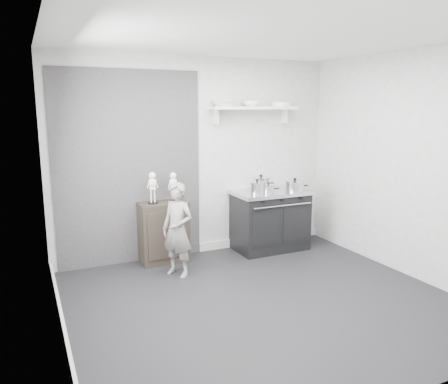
{
  "coord_description": "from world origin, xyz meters",
  "views": [
    {
      "loc": [
        -2.2,
        -3.77,
        2.03
      ],
      "look_at": [
        0.0,
        0.95,
        1.02
      ],
      "focal_mm": 35.0,
      "sensor_mm": 36.0,
      "label": 1
    }
  ],
  "objects": [
    {
      "name": "ground",
      "position": [
        0.0,
        0.0,
        0.0
      ],
      "size": [
        4.0,
        4.0,
        0.0
      ],
      "primitive_type": "plane",
      "color": "black",
      "rests_on": "ground"
    },
    {
      "name": "room_shell",
      "position": [
        -0.09,
        0.15,
        1.64
      ],
      "size": [
        4.02,
        3.62,
        2.71
      ],
      "color": "#A2A2A0",
      "rests_on": "ground"
    },
    {
      "name": "bowl_large",
      "position": [
        0.34,
        1.67,
        2.08
      ],
      "size": [
        0.33,
        0.33,
        0.08
      ],
      "primitive_type": "imported",
      "color": "white",
      "rests_on": "wall_shelf"
    },
    {
      "name": "pot_front_left",
      "position": [
        0.69,
        1.37,
        0.94
      ],
      "size": [
        0.3,
        0.21,
        0.2
      ],
      "color": "silver",
      "rests_on": "stove"
    },
    {
      "name": "skeleton_full",
      "position": [
        -0.71,
        1.61,
        1.04
      ],
      "size": [
        0.13,
        0.08,
        0.47
      ],
      "primitive_type": null,
      "color": "white",
      "rests_on": "side_cabinet"
    },
    {
      "name": "pot_back_left",
      "position": [
        0.9,
        1.61,
        0.95
      ],
      "size": [
        0.34,
        0.26,
        0.22
      ],
      "color": "silver",
      "rests_on": "stove"
    },
    {
      "name": "plate_stack",
      "position": [
        1.24,
        1.67,
        2.07
      ],
      "size": [
        0.28,
        0.28,
        0.06
      ],
      "primitive_type": "cylinder",
      "color": "white",
      "rests_on": "wall_shelf"
    },
    {
      "name": "pot_front_center",
      "position": [
        0.85,
        1.33,
        0.92
      ],
      "size": [
        0.26,
        0.17,
        0.15
      ],
      "color": "silver",
      "rests_on": "stove"
    },
    {
      "name": "side_cabinet",
      "position": [
        -0.58,
        1.61,
        0.4
      ],
      "size": [
        0.62,
        0.36,
        0.81
      ],
      "primitive_type": "cube",
      "color": "black",
      "rests_on": "ground"
    },
    {
      "name": "skeleton_torso",
      "position": [
        -0.43,
        1.61,
        1.03
      ],
      "size": [
        0.12,
        0.08,
        0.44
      ],
      "primitive_type": null,
      "color": "white",
      "rests_on": "side_cabinet"
    },
    {
      "name": "bowl_small",
      "position": [
        0.75,
        1.67,
        2.08
      ],
      "size": [
        0.24,
        0.24,
        0.08
      ],
      "primitive_type": "imported",
      "color": "white",
      "rests_on": "wall_shelf"
    },
    {
      "name": "wall_shelf",
      "position": [
        0.8,
        1.68,
        2.01
      ],
      "size": [
        1.3,
        0.26,
        0.24
      ],
      "color": "silver",
      "rests_on": "room_shell"
    },
    {
      "name": "pot_front_right",
      "position": [
        1.26,
        1.3,
        0.94
      ],
      "size": [
        0.35,
        0.27,
        0.19
      ],
      "color": "silver",
      "rests_on": "stove"
    },
    {
      "name": "stove",
      "position": [
        0.98,
        1.48,
        0.43
      ],
      "size": [
        1.08,
        0.67,
        0.86
      ],
      "color": "black",
      "rests_on": "ground"
    },
    {
      "name": "child",
      "position": [
        -0.56,
        1.07,
        0.58
      ],
      "size": [
        0.47,
        0.5,
        1.15
      ],
      "primitive_type": "imported",
      "rotation": [
        0.0,
        0.0,
        -0.96
      ],
      "color": "gray",
      "rests_on": "ground"
    }
  ]
}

